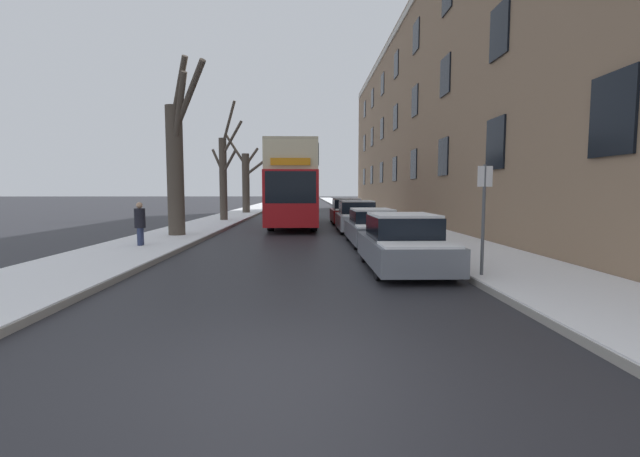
# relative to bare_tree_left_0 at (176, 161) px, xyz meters

# --- Properties ---
(ground_plane) EXTENTS (320.00, 320.00, 0.00)m
(ground_plane) POSITION_rel_bare_tree_left_0_xyz_m (5.04, -13.45, -3.20)
(ground_plane) COLOR #28282D
(sidewalk_left) EXTENTS (3.14, 130.00, 0.16)m
(sidewalk_left) POSITION_rel_bare_tree_left_0_xyz_m (-0.33, 39.55, -3.12)
(sidewalk_left) COLOR gray
(sidewalk_left) RESTS_ON ground
(sidewalk_right) EXTENTS (3.14, 130.00, 0.16)m
(sidewalk_right) POSITION_rel_bare_tree_left_0_xyz_m (10.41, 39.55, -3.12)
(sidewalk_right) COLOR gray
(sidewalk_right) RESTS_ON ground
(terrace_facade_right) EXTENTS (9.10, 52.33, 14.33)m
(terrace_facade_right) POSITION_rel_bare_tree_left_0_xyz_m (16.47, 11.54, 3.97)
(terrace_facade_right) COLOR #8C7056
(terrace_facade_right) RESTS_ON ground
(bare_tree_left_0) EXTENTS (2.15, 2.31, 7.16)m
(bare_tree_left_0) POSITION_rel_bare_tree_left_0_xyz_m (0.00, 0.00, 0.00)
(bare_tree_left_0) COLOR #4C4238
(bare_tree_left_0) RESTS_ON ground
(bare_tree_left_1) EXTENTS (2.27, 1.71, 7.46)m
(bare_tree_left_1) POSITION_rel_bare_tree_left_0_xyz_m (0.10, 9.49, -0.16)
(bare_tree_left_1) COLOR #4C4238
(bare_tree_left_1) RESTS_ON ground
(bare_tree_left_2) EXTENTS (3.99, 2.14, 6.93)m
(bare_tree_left_2) POSITION_rel_bare_tree_left_0_xyz_m (0.14, 19.00, -0.23)
(bare_tree_left_2) COLOR #4C4238
(bare_tree_left_2) RESTS_ON ground
(double_decker_bus) EXTENTS (2.55, 11.51, 4.39)m
(double_decker_bus) POSITION_rel_bare_tree_left_0_xyz_m (4.61, 6.94, -0.71)
(double_decker_bus) COLOR red
(double_decker_bus) RESTS_ON ground
(parked_car_0) EXTENTS (1.83, 4.04, 1.41)m
(parked_car_0) POSITION_rel_bare_tree_left_0_xyz_m (7.76, -7.23, -2.55)
(parked_car_0) COLOR slate
(parked_car_0) RESTS_ON ground
(parked_car_1) EXTENTS (1.70, 4.46, 1.33)m
(parked_car_1) POSITION_rel_bare_tree_left_0_xyz_m (7.76, -2.13, -2.58)
(parked_car_1) COLOR slate
(parked_car_1) RESTS_ON ground
(parked_car_2) EXTENTS (1.84, 4.02, 1.52)m
(parked_car_2) POSITION_rel_bare_tree_left_0_xyz_m (7.76, 2.93, -2.51)
(parked_car_2) COLOR #9EA3AD
(parked_car_2) RESTS_ON ground
(parked_car_3) EXTENTS (1.86, 4.37, 1.55)m
(parked_car_3) POSITION_rel_bare_tree_left_0_xyz_m (7.76, 8.20, -2.49)
(parked_car_3) COLOR maroon
(parked_car_3) RESTS_ON ground
(oncoming_van) EXTENTS (2.08, 5.42, 2.34)m
(oncoming_van) POSITION_rel_bare_tree_left_0_xyz_m (3.38, 24.93, -1.93)
(oncoming_van) COLOR white
(oncoming_van) RESTS_ON ground
(pedestrian_left_sidewalk) EXTENTS (0.35, 0.35, 1.61)m
(pedestrian_left_sidewalk) POSITION_rel_bare_tree_left_0_xyz_m (-0.26, -3.36, -2.32)
(pedestrian_left_sidewalk) COLOR navy
(pedestrian_left_sidewalk) RESTS_ON ground
(street_sign_post) EXTENTS (0.32, 0.07, 2.54)m
(street_sign_post) POSITION_rel_bare_tree_left_0_xyz_m (9.14, -8.74, -1.74)
(street_sign_post) COLOR #4C4F54
(street_sign_post) RESTS_ON ground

